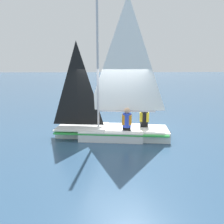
{
  "coord_description": "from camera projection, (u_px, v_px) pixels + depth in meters",
  "views": [
    {
      "loc": [
        0.75,
        7.84,
        2.54
      ],
      "look_at": [
        0.0,
        0.0,
        0.95
      ],
      "focal_mm": 35.0,
      "sensor_mm": 36.0,
      "label": 1
    }
  ],
  "objects": [
    {
      "name": "sailboat_main",
      "position": [
        112.0,
        118.0,
        8.07
      ],
      "size": [
        4.27,
        2.21,
        5.1
      ],
      "rotation": [
        0.0,
        0.0,
        6.1
      ],
      "color": "white",
      "rests_on": "ground_plane"
    },
    {
      "name": "sailor_helm",
      "position": [
        127.0,
        123.0,
        7.82
      ],
      "size": [
        0.38,
        0.35,
        1.16
      ],
      "rotation": [
        0.0,
        0.0,
        6.1
      ],
      "color": "black",
      "rests_on": "ground_plane"
    },
    {
      "name": "sailor_crew",
      "position": [
        144.0,
        119.0,
        8.27
      ],
      "size": [
        0.38,
        0.35,
        1.16
      ],
      "rotation": [
        0.0,
        0.0,
        6.1
      ],
      "color": "black",
      "rests_on": "ground_plane"
    },
    {
      "name": "ground_plane",
      "position": [
        112.0,
        137.0,
        8.22
      ],
      "size": [
        260.0,
        260.0,
        0.0
      ],
      "primitive_type": "plane",
      "color": "#2D4C6B"
    }
  ]
}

